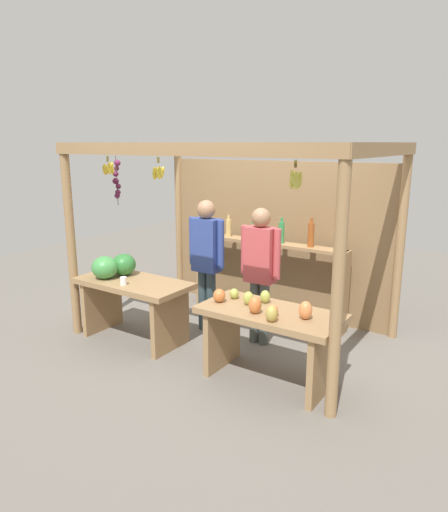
# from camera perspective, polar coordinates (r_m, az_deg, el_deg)

# --- Properties ---
(ground_plane) EXTENTS (12.00, 12.00, 0.00)m
(ground_plane) POSITION_cam_1_polar(r_m,az_deg,el_deg) (5.59, 1.12, -9.54)
(ground_plane) COLOR slate
(ground_plane) RESTS_ON ground
(market_stall) EXTENTS (3.28, 2.05, 2.20)m
(market_stall) POSITION_cam_1_polar(r_m,az_deg,el_deg) (5.59, 3.59, 4.31)
(market_stall) COLOR #99754C
(market_stall) RESTS_ON ground
(fruit_counter_left) EXTENTS (1.33, 0.64, 0.96)m
(fruit_counter_left) POSITION_cam_1_polar(r_m,az_deg,el_deg) (5.41, -11.69, -3.77)
(fruit_counter_left) COLOR #99754C
(fruit_counter_left) RESTS_ON ground
(fruit_counter_right) EXTENTS (1.33, 0.64, 0.86)m
(fruit_counter_right) POSITION_cam_1_polar(r_m,az_deg,el_deg) (4.39, 5.49, -8.64)
(fruit_counter_right) COLOR #99754C
(fruit_counter_right) RESTS_ON ground
(bottle_shelf_unit) EXTENTS (2.10, 0.22, 1.35)m
(bottle_shelf_unit) POSITION_cam_1_polar(r_m,az_deg,el_deg) (5.91, 5.35, -0.04)
(bottle_shelf_unit) COLOR #99754C
(bottle_shelf_unit) RESTS_ON ground
(vendor_man) EXTENTS (0.48, 0.21, 1.57)m
(vendor_man) POSITION_cam_1_polar(r_m,az_deg,el_deg) (5.44, -2.15, 0.22)
(vendor_man) COLOR #304248
(vendor_man) RESTS_ON ground
(vendor_woman) EXTENTS (0.48, 0.21, 1.53)m
(vendor_woman) POSITION_cam_1_polar(r_m,az_deg,el_deg) (5.09, 4.44, -1.05)
(vendor_woman) COLOR #464F4A
(vendor_woman) RESTS_ON ground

